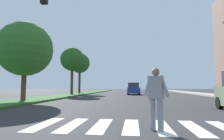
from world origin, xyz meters
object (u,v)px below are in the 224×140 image
Objects in this scene: tree_distant at (80,63)px; sedan_distant at (151,88)px; pedestrian_performer at (156,96)px; tree_far at (72,60)px; traffic_light_gantry at (46,10)px; tree_mid at (25,49)px; sedan_midblock at (133,89)px.

tree_distant is 19.50m from sedan_distant.
pedestrian_performer reaches higher than sedan_distant.
traffic_light_gantry is at bearing -74.84° from tree_far.
tree_far is 4.74m from tree_distant.
tree_mid is 17.31m from sedan_midblock.
tree_far reaches higher than sedan_midblock.
sedan_distant is (3.95, 15.20, -0.05)m from sedan_midblock.
tree_mid is 0.55× the size of traffic_light_gantry.
tree_far is 1.50× the size of sedan_midblock.
sedan_midblock is at bearing 80.22° from traffic_light_gantry.
pedestrian_performer is 0.37× the size of sedan_distant.
tree_far reaches higher than traffic_light_gantry.
tree_far is at bearing 89.74° from tree_mid.
sedan_midblock is (-0.66, 22.97, -0.12)m from pedestrian_performer.
tree_far is at bearing -122.56° from sedan_distant.
tree_mid reaches higher than sedan_distant.
tree_distant is 9.55m from sedan_midblock.
tree_mid is 11.00m from tree_far.
sedan_distant is (3.29, 38.18, -0.17)m from pedestrian_performer.
pedestrian_performer is (8.94, -8.12, -3.15)m from tree_mid.
sedan_distant is at bearing 67.86° from tree_mid.
traffic_light_gantry is 2.58× the size of sedan_midblock.
tree_distant is 1.39× the size of sedan_distant.
sedan_distant is at bearing 75.43° from sedan_midblock.
sedan_midblock is at bearing 91.65° from pedestrian_performer.
tree_distant is at bearing -131.13° from sedan_distant.
traffic_light_gantry is (4.62, -17.05, -0.42)m from tree_far.
traffic_light_gantry reaches higher than sedan_midblock.
sedan_midblock is at bearing -104.57° from sedan_distant.
sedan_distant is at bearing 85.07° from pedestrian_performer.
tree_distant is (-0.30, 15.70, 0.85)m from tree_mid.
tree_distant reaches higher than tree_far.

